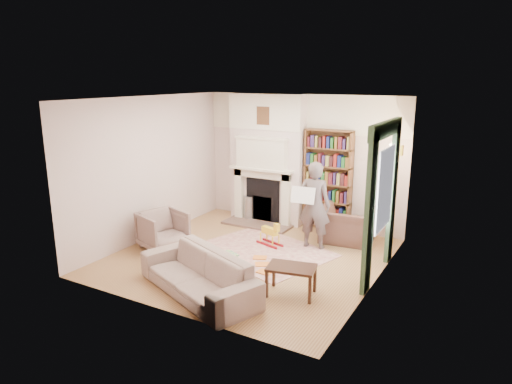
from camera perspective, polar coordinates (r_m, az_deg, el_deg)
The scene contains 25 objects.
floor at distance 8.29m, azimuth -0.86°, elevation -8.10°, with size 4.50×4.50×0.00m, color brown.
ceiling at distance 7.67m, azimuth -0.94°, elevation 11.62°, with size 4.50×4.50×0.00m, color white.
wall_back at distance 9.83m, azimuth 5.76°, elevation 3.92°, with size 4.50×4.50×0.00m, color beige.
wall_front at distance 6.10m, azimuth -11.66°, elevation -2.78°, with size 4.50×4.50×0.00m, color beige.
wall_left at distance 9.18m, azimuth -13.12°, elevation 2.88°, with size 4.50×4.50×0.00m, color beige.
wall_right at distance 7.03m, azimuth 15.13°, elevation -0.69°, with size 4.50×4.50×0.00m, color beige.
fireplace at distance 9.98m, azimuth 1.34°, elevation 4.07°, with size 1.70×0.58×2.80m.
bookcase at distance 9.52m, azimuth 8.99°, elevation 2.09°, with size 1.00×0.24×1.85m, color brown.
window at distance 7.40m, azimuth 15.83°, elevation 0.40°, with size 0.02×0.90×1.30m, color silver.
curtain_left at distance 6.82m, azimuth 13.97°, elevation -2.84°, with size 0.07×0.32×2.40m, color #29412A.
curtain_right at distance 8.13m, azimuth 16.68°, elevation -0.25°, with size 0.07×0.32×2.40m, color #29412A.
pelmet at distance 7.25m, azimuth 15.99°, elevation 7.59°, with size 0.09×1.70×0.24m, color #29412A.
wall_sconce at distance 8.41m, azimuth 16.51°, elevation 5.11°, with size 0.20×0.24×0.24m, color gold, non-canonical shape.
rug at distance 8.55m, azimuth 0.94°, elevation -7.34°, with size 2.30×1.77×0.01m, color beige.
armchair_reading at distance 9.07m, azimuth 11.30°, elevation -4.09°, with size 1.05×0.91×0.68m, color #432D24.
armchair_left at distance 8.74m, azimuth -11.55°, elevation -4.70°, with size 0.76×0.78×0.71m, color #A49687.
sofa at distance 6.92m, azimuth -7.24°, elevation -10.10°, with size 2.15×0.84×0.63m, color #C0B59E.
man_reading at distance 8.53m, azimuth 7.31°, elevation -1.66°, with size 0.61×0.40×1.66m, color #534543.
newspaper at distance 8.35m, azimuth 5.89°, elevation -0.40°, with size 0.44×0.02×0.31m, color silver.
coffee_table at distance 6.88m, azimuth 4.41°, elevation -10.98°, with size 0.70×0.45×0.45m, color #382113, non-canonical shape.
paraffin_heater at distance 10.28m, azimuth -0.87°, elevation -2.00°, with size 0.24×0.24×0.55m, color #9FA1A7.
rocking_horse at distance 8.75m, azimuth 1.73°, elevation -5.20°, with size 0.54×0.22×0.48m, color yellow, non-canonical shape.
board_game at distance 8.32m, azimuth -3.66°, elevation -7.83°, with size 0.32×0.32×0.03m, color #EAEF54.
game_box_lid at distance 8.58m, azimuth -6.45°, elevation -7.13°, with size 0.27×0.18×0.04m, color #AC131F.
comic_annuals at distance 7.86m, azimuth -0.13°, elevation -9.22°, with size 0.77×0.98×0.02m.
Camera 1 is at (3.88, -6.61, 3.16)m, focal length 32.00 mm.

